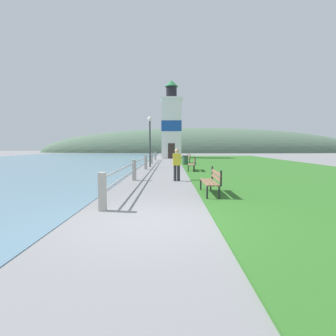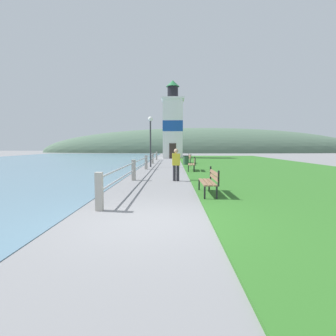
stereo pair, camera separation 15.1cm
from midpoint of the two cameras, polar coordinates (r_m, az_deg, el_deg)
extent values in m
plane|color=slate|center=(5.99, -4.53, -11.63)|extent=(160.00, 160.00, 0.00)
cube|color=#2D6623|center=(21.60, 19.22, 0.20)|extent=(12.00, 44.05, 0.06)
cube|color=#A8A399|center=(7.07, -14.68, -5.00)|extent=(0.18, 0.18, 1.01)
cube|color=#A8A399|center=(12.89, -7.69, -0.46)|extent=(0.18, 0.18, 1.01)
cube|color=#A8A399|center=(18.82, -5.08, 1.25)|extent=(0.18, 0.18, 1.01)
cube|color=#A8A399|center=(24.78, -3.72, 2.13)|extent=(0.18, 0.18, 1.01)
cube|color=#A8A399|center=(30.75, -2.89, 2.68)|extent=(0.18, 0.18, 1.01)
cylinder|color=#B2B2B7|center=(18.81, -5.09, 2.33)|extent=(0.06, 23.96, 0.06)
cylinder|color=#B2B2B7|center=(18.82, -5.08, 1.25)|extent=(0.06, 23.96, 0.06)
cube|color=brown|center=(8.95, 7.55, -3.04)|extent=(0.12, 1.70, 0.04)
cube|color=brown|center=(8.97, 8.48, -3.04)|extent=(0.12, 1.70, 0.04)
cube|color=brown|center=(8.99, 9.40, -3.03)|extent=(0.12, 1.70, 0.04)
cube|color=brown|center=(8.97, 9.98, -1.02)|extent=(0.06, 1.70, 0.11)
cube|color=brown|center=(8.99, 9.97, -2.02)|extent=(0.06, 1.70, 0.11)
cube|color=black|center=(8.18, 7.99, -5.54)|extent=(0.05, 0.05, 0.45)
cube|color=black|center=(9.79, 6.70, -3.80)|extent=(0.05, 0.05, 0.45)
cube|color=black|center=(8.24, 10.55, -5.50)|extent=(0.05, 0.05, 0.45)
cube|color=black|center=(9.84, 8.85, -3.78)|extent=(0.05, 0.05, 0.45)
cube|color=black|center=(8.17, 10.94, -2.26)|extent=(0.05, 0.05, 0.49)
cube|color=black|center=(9.79, 9.17, -1.06)|extent=(0.05, 0.05, 0.49)
cube|color=brown|center=(17.24, 4.32, 0.80)|extent=(0.22, 1.71, 0.04)
cube|color=brown|center=(17.24, 4.80, 0.80)|extent=(0.22, 1.71, 0.04)
cube|color=brown|center=(17.24, 5.29, 0.79)|extent=(0.22, 1.71, 0.04)
cube|color=brown|center=(17.23, 5.59, 1.84)|extent=(0.16, 1.71, 0.11)
cube|color=brown|center=(17.23, 5.59, 1.32)|extent=(0.16, 1.71, 0.11)
cube|color=black|center=(16.43, 4.19, -0.26)|extent=(0.05, 0.05, 0.45)
cube|color=black|center=(18.09, 4.18, 0.21)|extent=(0.05, 0.05, 0.45)
cube|color=black|center=(16.44, 5.48, -0.27)|extent=(0.05, 0.05, 0.45)
cube|color=black|center=(18.09, 5.36, 0.21)|extent=(0.05, 0.05, 0.45)
cube|color=black|center=(16.40, 5.66, 1.37)|extent=(0.05, 0.05, 0.49)
cube|color=black|center=(18.06, 5.52, 1.69)|extent=(0.05, 0.05, 0.49)
cube|color=brown|center=(24.74, 3.52, 2.05)|extent=(0.20, 1.90, 0.04)
cube|color=brown|center=(24.76, 3.86, 2.05)|extent=(0.20, 1.90, 0.04)
cube|color=brown|center=(24.77, 4.20, 2.05)|extent=(0.20, 1.90, 0.04)
cube|color=brown|center=(24.77, 4.41, 2.78)|extent=(0.14, 1.90, 0.11)
cube|color=brown|center=(24.78, 4.40, 2.42)|extent=(0.14, 1.90, 0.11)
cube|color=black|center=(23.84, 3.65, 1.35)|extent=(0.05, 0.05, 0.45)
cube|color=black|center=(25.67, 3.23, 1.61)|extent=(0.05, 0.05, 0.45)
cube|color=black|center=(23.88, 4.53, 1.35)|extent=(0.05, 0.05, 0.45)
cube|color=black|center=(25.71, 4.06, 1.61)|extent=(0.05, 0.05, 0.45)
cube|color=black|center=(23.86, 4.65, 2.48)|extent=(0.05, 0.05, 0.49)
cube|color=black|center=(25.69, 4.17, 2.65)|extent=(0.05, 0.05, 0.49)
cube|color=white|center=(35.80, 0.62, 8.40)|extent=(2.61, 2.61, 7.77)
cube|color=#194799|center=(35.83, 0.62, 9.02)|extent=(2.65, 2.65, 1.40)
cube|color=white|center=(36.27, 0.63, 14.74)|extent=(3.00, 3.00, 0.25)
cylinder|color=black|center=(36.43, 0.63, 16.11)|extent=(1.43, 1.43, 1.52)
cone|color=#23703D|center=(36.68, 0.63, 17.93)|extent=(1.79, 1.79, 0.84)
cube|color=#332823|center=(34.42, 0.62, 3.74)|extent=(0.90, 0.06, 2.00)
cylinder|color=#28282D|center=(12.58, 1.20, -1.13)|extent=(0.14, 0.14, 0.76)
cylinder|color=#28282D|center=(12.59, 1.97, -1.12)|extent=(0.14, 0.14, 0.76)
cube|color=yellow|center=(12.54, 1.59, 1.89)|extent=(0.39, 0.22, 0.57)
sphere|color=tan|center=(12.52, 1.60, 3.75)|extent=(0.21, 0.21, 0.21)
cylinder|color=#2D5138|center=(22.72, 3.58, 1.62)|extent=(0.50, 0.50, 0.80)
cylinder|color=black|center=(22.70, 3.58, 2.68)|extent=(0.54, 0.54, 0.04)
cylinder|color=#333338|center=(20.76, -4.16, 5.17)|extent=(0.12, 0.12, 3.60)
sphere|color=white|center=(20.86, -4.19, 10.62)|extent=(0.36, 0.36, 0.36)
ellipsoid|color=#4C6651|center=(65.53, 7.13, 3.39)|extent=(80.00, 16.00, 12.00)
camera|label=1|loc=(0.08, -90.26, -0.02)|focal=28.00mm
camera|label=2|loc=(0.08, 89.74, 0.02)|focal=28.00mm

